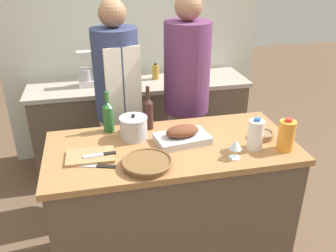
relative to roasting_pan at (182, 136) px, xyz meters
The scene contains 21 objects.
kitchen_island 0.51m from the roasting_pan, 160.84° to the right, with size 1.54×0.72×0.93m.
back_counter 1.46m from the roasting_pan, 93.10° to the left, with size 2.11×0.60×0.89m.
back_wall 1.73m from the roasting_pan, 92.46° to the left, with size 2.61×0.10×2.55m.
roasting_pan is the anchor object (origin of this frame).
wicker_basket 0.36m from the roasting_pan, 138.09° to the right, with size 0.29×0.29×0.04m.
cutting_board 0.58m from the roasting_pan, behind, with size 0.28×0.19×0.02m.
stock_pot 0.31m from the roasting_pan, 157.53° to the left, with size 0.18×0.18×0.17m.
mixing_bowl 0.52m from the roasting_pan, ahead, with size 0.14×0.14×0.05m.
juice_jug 0.63m from the roasting_pan, 21.58° to the right, with size 0.10×0.10×0.21m.
milk_jug 0.45m from the roasting_pan, 22.97° to the right, with size 0.09×0.09×0.20m.
wine_bottle_green 0.51m from the roasting_pan, 149.43° to the left, with size 0.07×0.07×0.28m.
wine_bottle_dark 0.30m from the roasting_pan, 125.96° to the left, with size 0.07×0.07×0.30m.
wine_glass_left 0.36m from the roasting_pan, 45.84° to the right, with size 0.08×0.08×0.11m.
knife_chef 0.59m from the roasting_pan, 163.35° to the right, with size 0.28×0.12×0.01m.
knife_paring 0.52m from the roasting_pan, behind, with size 0.19×0.04×0.01m.
stand_mixer 1.45m from the roasting_pan, 112.19° to the left, with size 0.18×0.14×0.32m.
condiment_bottle_tall 1.44m from the roasting_pan, 72.58° to the left, with size 0.06×0.06×0.14m.
condiment_bottle_short 1.55m from the roasting_pan, 103.35° to the left, with size 0.06×0.06×0.15m.
condiment_bottle_extra 1.40m from the roasting_pan, 85.99° to the left, with size 0.07×0.07×0.16m.
person_cook_aproned 0.78m from the roasting_pan, 115.43° to the left, with size 0.35×0.37×1.73m.
person_cook_guest 0.72m from the roasting_pan, 72.60° to the left, with size 0.36×0.36×1.76m.
Camera 1 is at (-0.45, -1.88, 2.00)m, focal length 38.00 mm.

